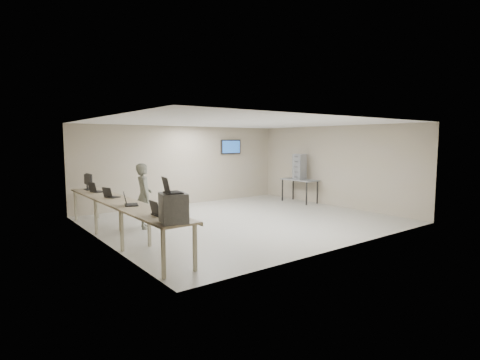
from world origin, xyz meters
TOP-DOWN VIEW (x-y plane):
  - room at (0.03, 0.06)m, footprint 8.01×7.01m
  - workbench at (-3.59, 0.00)m, footprint 0.76×6.00m
  - equipment_box at (-3.65, -2.75)m, footprint 0.53×0.58m
  - laptop_on_box at (-3.71, -2.75)m, footprint 0.36×0.41m
  - laptop_0 at (-3.60, -2.04)m, footprint 0.30×0.37m
  - laptop_1 at (-3.64, -0.65)m, footprint 0.41×0.44m
  - laptop_2 at (-3.59, 0.72)m, footprint 0.37×0.39m
  - laptop_3 at (-3.60, 1.93)m, footprint 0.37×0.41m
  - monitor_near at (-3.60, 2.49)m, footprint 0.21×0.47m
  - monitor_far at (-3.60, 2.70)m, footprint 0.19×0.43m
  - soldier at (-2.69, 0.81)m, footprint 0.56×0.71m
  - side_table at (3.60, 1.27)m, footprint 0.67×1.44m
  - storage_bins at (3.58, 1.27)m, footprint 0.35×0.39m

SIDE VIEW (x-z plane):
  - side_table at x=3.60m, z-range 0.36..1.22m
  - workbench at x=-3.59m, z-range 0.38..1.28m
  - soldier at x=-2.69m, z-range 0.00..1.70m
  - laptop_2 at x=-3.59m, z-range 0.84..1.10m
  - laptop_3 at x=-3.60m, z-range 0.83..1.11m
  - laptop_0 at x=-3.60m, z-range 0.83..1.12m
  - laptop_1 at x=-3.64m, z-range 0.83..1.12m
  - equipment_box at x=-3.65m, z-range 0.90..1.40m
  - monitor_far at x=-3.60m, z-range 0.94..1.37m
  - monitor_near at x=-3.60m, z-range 0.95..1.41m
  - storage_bins at x=3.58m, z-range 0.86..1.80m
  - room at x=0.03m, z-range 0.01..2.82m
  - laptop_on_box at x=-3.71m, z-range 1.34..1.62m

